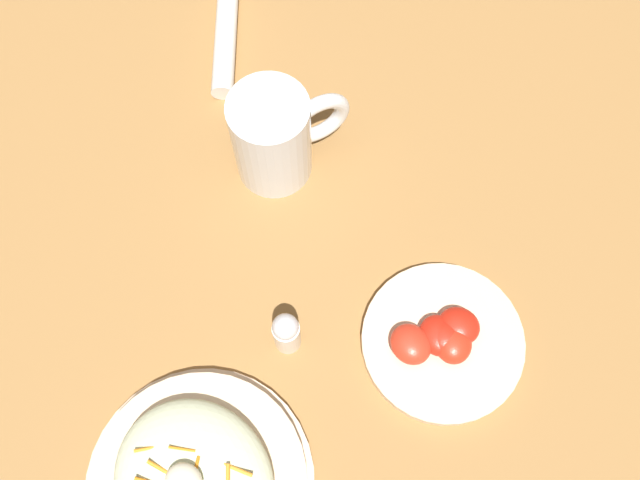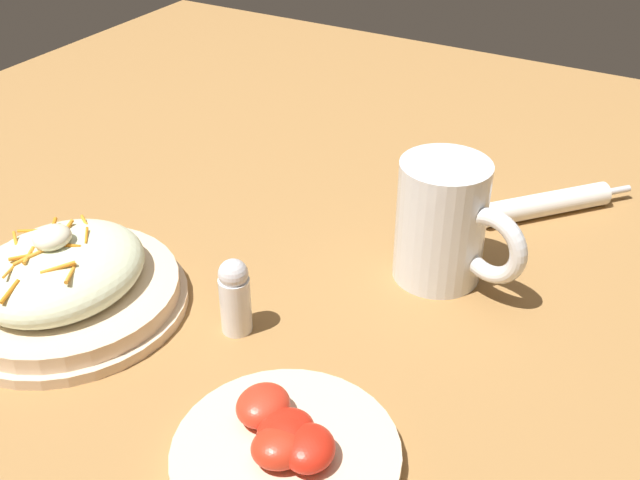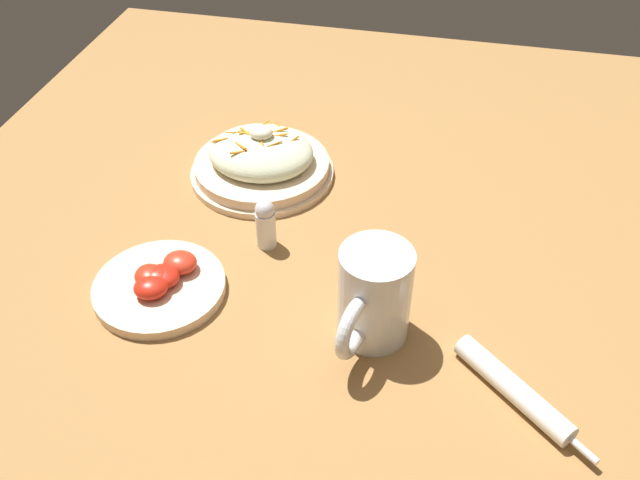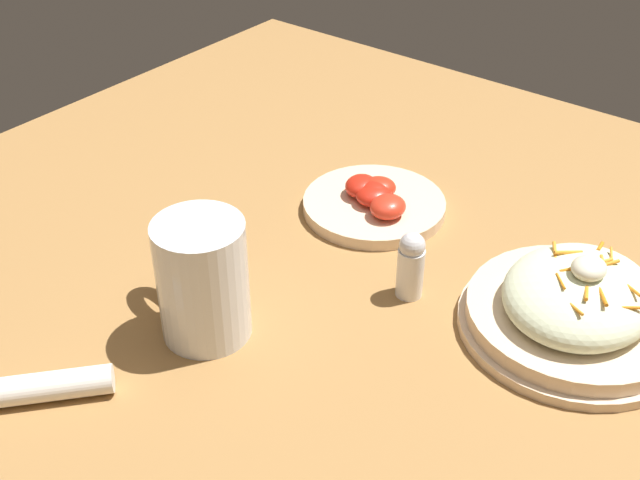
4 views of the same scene
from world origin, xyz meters
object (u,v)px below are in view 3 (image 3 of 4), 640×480
object	(u,v)px
salad_plate	(262,160)
tomato_plate	(160,284)
salt_shaker	(266,223)
napkin_roll	(514,389)
beer_mug	(373,299)

from	to	relation	value
salad_plate	tomato_plate	size ratio (longest dim) A/B	1.31
tomato_plate	salt_shaker	size ratio (longest dim) A/B	2.27
salt_shaker	napkin_roll	bearing A→B (deg)	-28.94
salad_plate	napkin_roll	world-z (taller)	salad_plate
beer_mug	tomato_plate	world-z (taller)	beer_mug
beer_mug	napkin_roll	xyz separation A→B (m)	(0.18, -0.06, -0.05)
napkin_roll	tomato_plate	world-z (taller)	tomato_plate
tomato_plate	salad_plate	bearing A→B (deg)	78.53
napkin_roll	salt_shaker	distance (m)	0.41
napkin_roll	salt_shaker	size ratio (longest dim) A/B	2.08
napkin_roll	tomato_plate	bearing A→B (deg)	171.29
salad_plate	salt_shaker	size ratio (longest dim) A/B	2.97
salad_plate	napkin_roll	xyz separation A→B (m)	(0.41, -0.36, -0.02)
tomato_plate	napkin_roll	bearing A→B (deg)	-8.71
napkin_roll	salt_shaker	world-z (taller)	salt_shaker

